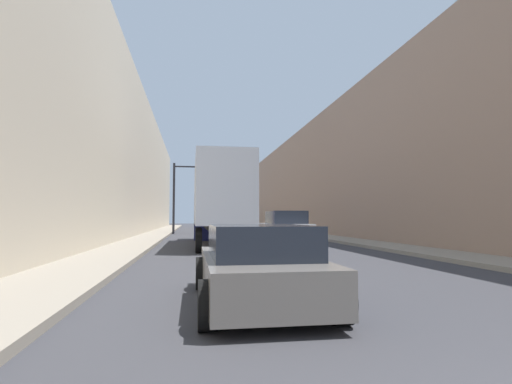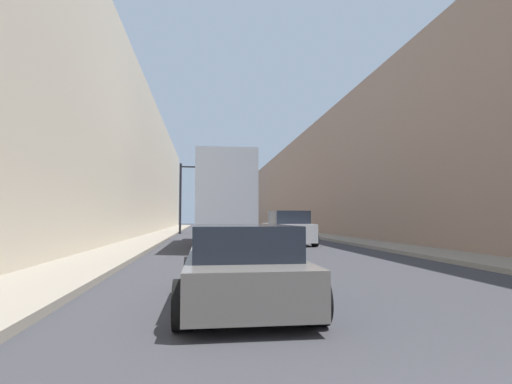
# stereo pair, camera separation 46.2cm
# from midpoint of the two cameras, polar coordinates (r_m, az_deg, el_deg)

# --- Properties ---
(sidewalk_right) EXTENTS (2.17, 80.00, 0.15)m
(sidewalk_right) POSITION_cam_midpoint_polar(r_m,az_deg,el_deg) (32.25, 8.51, -6.04)
(sidewalk_right) COLOR gray
(sidewalk_right) RESTS_ON ground
(sidewalk_left) EXTENTS (2.17, 80.00, 0.15)m
(sidewalk_left) POSITION_cam_midpoint_polar(r_m,az_deg,el_deg) (31.17, -13.20, -6.06)
(sidewalk_left) COLOR gray
(sidewalk_left) RESTS_ON ground
(building_right) EXTENTS (6.00, 80.00, 9.89)m
(building_right) POSITION_cam_midpoint_polar(r_m,az_deg,el_deg) (33.76, 15.11, 2.43)
(building_right) COLOR #997A66
(building_right) RESTS_ON ground
(building_left) EXTENTS (6.00, 80.00, 11.74)m
(building_left) POSITION_cam_midpoint_polar(r_m,az_deg,el_deg) (32.12, -20.34, 4.51)
(building_left) COLOR beige
(building_left) RESTS_ON ground
(semi_truck) EXTENTS (2.42, 12.03, 4.14)m
(semi_truck) POSITION_cam_midpoint_polar(r_m,az_deg,el_deg) (21.06, -4.46, -1.19)
(semi_truck) COLOR #B2B7C1
(semi_truck) RESTS_ON ground
(sedan_car) EXTENTS (1.99, 4.21, 1.30)m
(sedan_car) POSITION_cam_midpoint_polar(r_m,az_deg,el_deg) (6.69, -0.15, -10.49)
(sedan_car) COLOR slate
(sedan_car) RESTS_ON ground
(suv_car) EXTENTS (2.23, 4.76, 1.77)m
(suv_car) POSITION_cam_midpoint_polar(r_m,az_deg,el_deg) (21.39, 5.18, -5.24)
(suv_car) COLOR silver
(suv_car) RESTS_ON ground
(traffic_signal_gantry) EXTENTS (6.17, 0.35, 6.26)m
(traffic_signal_gantry) POSITION_cam_midpoint_polar(r_m,az_deg,el_deg) (35.97, -8.07, 0.99)
(traffic_signal_gantry) COLOR black
(traffic_signal_gantry) RESTS_ON ground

